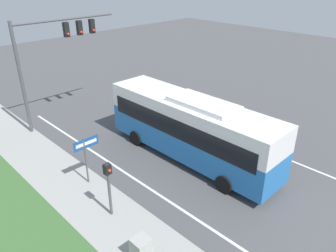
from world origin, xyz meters
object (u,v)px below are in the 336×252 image
at_px(pedestrian_signal, 109,181).
at_px(bus, 191,126).
at_px(signal_gantry, 54,47).
at_px(street_sign, 86,152).
at_px(utility_cabinet, 141,249).

bearing_deg(pedestrian_signal, bus, 8.05).
xyz_separation_m(signal_gantry, pedestrian_signal, (-3.29, -9.94, -3.28)).
xyz_separation_m(bus, street_sign, (-5.28, 1.84, -0.17)).
bearing_deg(signal_gantry, pedestrian_signal, -108.33).
bearing_deg(street_sign, utility_cabinet, -103.31).
bearing_deg(signal_gantry, street_sign, -110.14).
xyz_separation_m(bus, signal_gantry, (-2.61, 9.10, 3.12)).
relative_size(pedestrian_signal, utility_cabinet, 2.77).
height_order(signal_gantry, street_sign, signal_gantry).
distance_m(bus, signal_gantry, 9.97).
distance_m(bus, pedestrian_signal, 5.97).
relative_size(bus, utility_cabinet, 10.99).
distance_m(pedestrian_signal, street_sign, 2.75).
relative_size(signal_gantry, street_sign, 2.74).
xyz_separation_m(bus, pedestrian_signal, (-5.91, -0.84, -0.16)).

